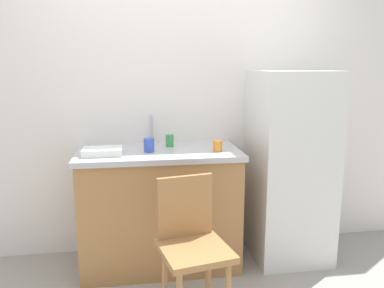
{
  "coord_description": "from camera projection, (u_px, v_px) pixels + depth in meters",
  "views": [
    {
      "loc": [
        -0.34,
        -2.28,
        1.57
      ],
      "look_at": [
        0.11,
        0.6,
        0.98
      ],
      "focal_mm": 36.85,
      "sensor_mm": 36.0,
      "label": 1
    }
  ],
  "objects": [
    {
      "name": "back_wall",
      "position": [
        172.0,
        102.0,
        3.29
      ],
      "size": [
        4.8,
        0.1,
        2.53
      ],
      "primitive_type": "cube",
      "color": "white",
      "rests_on": "ground_plane"
    },
    {
      "name": "cabinet_base",
      "position": [
        160.0,
        210.0,
        3.09
      ],
      "size": [
        1.19,
        0.6,
        0.89
      ],
      "primitive_type": "cube",
      "color": "#A87542",
      "rests_on": "ground_plane"
    },
    {
      "name": "countertop",
      "position": [
        159.0,
        153.0,
        3.0
      ],
      "size": [
        1.23,
        0.64,
        0.04
      ],
      "primitive_type": "cube",
      "color": "#B7B7BC",
      "rests_on": "cabinet_base"
    },
    {
      "name": "faucet",
      "position": [
        152.0,
        130.0,
        3.21
      ],
      "size": [
        0.02,
        0.02,
        0.24
      ],
      "primitive_type": "cylinder",
      "color": "#B7B7BC",
      "rests_on": "countertop"
    },
    {
      "name": "refrigerator",
      "position": [
        290.0,
        166.0,
        3.18
      ],
      "size": [
        0.59,
        0.62,
        1.52
      ],
      "primitive_type": "cube",
      "color": "silver",
      "rests_on": "ground_plane"
    },
    {
      "name": "chair",
      "position": [
        192.0,
        242.0,
        2.42
      ],
      "size": [
        0.47,
        0.47,
        0.89
      ],
      "rotation": [
        0.0,
        0.0,
        0.2
      ],
      "color": "#A87542",
      "rests_on": "ground_plane"
    },
    {
      "name": "dish_tray",
      "position": [
        102.0,
        151.0,
        2.84
      ],
      "size": [
        0.28,
        0.2,
        0.05
      ],
      "primitive_type": "cube",
      "color": "white",
      "rests_on": "countertop"
    },
    {
      "name": "cup_green",
      "position": [
        170.0,
        140.0,
        3.12
      ],
      "size": [
        0.06,
        0.06,
        0.1
      ],
      "primitive_type": "cylinder",
      "color": "green",
      "rests_on": "countertop"
    },
    {
      "name": "cup_orange",
      "position": [
        218.0,
        146.0,
        2.95
      ],
      "size": [
        0.07,
        0.07,
        0.08
      ],
      "primitive_type": "cylinder",
      "color": "orange",
      "rests_on": "countertop"
    },
    {
      "name": "cup_blue",
      "position": [
        149.0,
        145.0,
        2.94
      ],
      "size": [
        0.08,
        0.08,
        0.1
      ],
      "primitive_type": "cylinder",
      "color": "blue",
      "rests_on": "countertop"
    }
  ]
}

